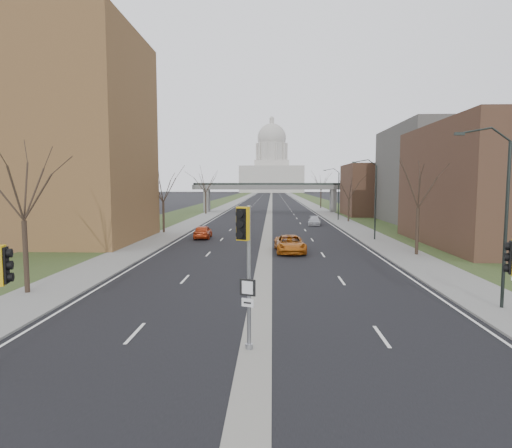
# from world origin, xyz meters

# --- Properties ---
(ground) EXTENTS (700.00, 700.00, 0.00)m
(ground) POSITION_xyz_m (0.00, 0.00, 0.00)
(ground) COLOR black
(ground) RESTS_ON ground
(road_surface) EXTENTS (20.00, 600.00, 0.01)m
(road_surface) POSITION_xyz_m (0.00, 150.00, 0.01)
(road_surface) COLOR black
(road_surface) RESTS_ON ground
(median_strip) EXTENTS (1.20, 600.00, 0.02)m
(median_strip) POSITION_xyz_m (0.00, 150.00, 0.00)
(median_strip) COLOR gray
(median_strip) RESTS_ON ground
(sidewalk_right) EXTENTS (4.00, 600.00, 0.12)m
(sidewalk_right) POSITION_xyz_m (12.00, 150.00, 0.06)
(sidewalk_right) COLOR gray
(sidewalk_right) RESTS_ON ground
(sidewalk_left) EXTENTS (4.00, 600.00, 0.12)m
(sidewalk_left) POSITION_xyz_m (-12.00, 150.00, 0.06)
(sidewalk_left) COLOR gray
(sidewalk_left) RESTS_ON ground
(grass_verge_right) EXTENTS (8.00, 600.00, 0.10)m
(grass_verge_right) POSITION_xyz_m (18.00, 150.00, 0.05)
(grass_verge_right) COLOR #263C1B
(grass_verge_right) RESTS_ON ground
(grass_verge_left) EXTENTS (8.00, 600.00, 0.10)m
(grass_verge_left) POSITION_xyz_m (-18.00, 150.00, 0.05)
(grass_verge_left) COLOR #263C1B
(grass_verge_left) RESTS_ON ground
(apartment_building) EXTENTS (25.00, 16.00, 22.00)m
(apartment_building) POSITION_xyz_m (-26.00, 30.00, 11.00)
(apartment_building) COLOR brown
(apartment_building) RESTS_ON ground
(commercial_block_near) EXTENTS (16.00, 20.00, 12.00)m
(commercial_block_near) POSITION_xyz_m (24.00, 28.00, 6.00)
(commercial_block_near) COLOR #503325
(commercial_block_near) RESTS_ON ground
(commercial_block_mid) EXTENTS (18.00, 22.00, 15.00)m
(commercial_block_mid) POSITION_xyz_m (28.00, 52.00, 7.50)
(commercial_block_mid) COLOR #514F4A
(commercial_block_mid) RESTS_ON ground
(commercial_block_far) EXTENTS (14.00, 14.00, 10.00)m
(commercial_block_far) POSITION_xyz_m (22.00, 70.00, 5.00)
(commercial_block_far) COLOR #503325
(commercial_block_far) RESTS_ON ground
(pedestrian_bridge) EXTENTS (34.00, 3.00, 6.45)m
(pedestrian_bridge) POSITION_xyz_m (0.00, 80.00, 4.84)
(pedestrian_bridge) COLOR slate
(pedestrian_bridge) RESTS_ON ground
(capitol) EXTENTS (48.00, 42.00, 55.75)m
(capitol) POSITION_xyz_m (0.00, 320.00, 18.60)
(capitol) COLOR beige
(capitol) RESTS_ON ground
(streetlight_near) EXTENTS (2.61, 0.20, 8.70)m
(streetlight_near) POSITION_xyz_m (10.99, 6.00, 6.95)
(streetlight_near) COLOR black
(streetlight_near) RESTS_ON sidewalk_right
(streetlight_mid) EXTENTS (2.61, 0.20, 8.70)m
(streetlight_mid) POSITION_xyz_m (10.99, 32.00, 6.95)
(streetlight_mid) COLOR black
(streetlight_mid) RESTS_ON sidewalk_right
(streetlight_far) EXTENTS (2.61, 0.20, 8.70)m
(streetlight_far) POSITION_xyz_m (10.99, 58.00, 6.95)
(streetlight_far) COLOR black
(streetlight_far) RESTS_ON sidewalk_right
(tree_left_a) EXTENTS (7.20, 7.20, 9.40)m
(tree_left_a) POSITION_xyz_m (-13.00, 8.00, 6.64)
(tree_left_a) COLOR #382B21
(tree_left_a) RESTS_ON sidewalk_left
(tree_left_b) EXTENTS (6.75, 6.75, 8.81)m
(tree_left_b) POSITION_xyz_m (-13.00, 38.00, 6.23)
(tree_left_b) COLOR #382B21
(tree_left_b) RESTS_ON sidewalk_left
(tree_left_c) EXTENTS (7.65, 7.65, 9.99)m
(tree_left_c) POSITION_xyz_m (-13.00, 72.00, 7.04)
(tree_left_c) COLOR #382B21
(tree_left_c) RESTS_ON sidewalk_left
(tree_right_a) EXTENTS (7.20, 7.20, 9.40)m
(tree_right_a) POSITION_xyz_m (13.00, 22.00, 6.64)
(tree_right_a) COLOR #382B21
(tree_right_a) RESTS_ON sidewalk_right
(tree_right_b) EXTENTS (6.30, 6.30, 8.22)m
(tree_right_b) POSITION_xyz_m (13.00, 55.00, 5.82)
(tree_right_b) COLOR #382B21
(tree_right_b) RESTS_ON sidewalk_right
(tree_right_c) EXTENTS (7.65, 7.65, 9.99)m
(tree_right_c) POSITION_xyz_m (13.00, 95.00, 7.04)
(tree_right_c) COLOR #382B21
(tree_right_c) RESTS_ON sidewalk_right
(signal_pole_median) EXTENTS (0.75, 0.89, 5.34)m
(signal_pole_median) POSITION_xyz_m (-0.35, 0.25, 3.72)
(signal_pole_median) COLOR gray
(signal_pole_median) RESTS_ON ground
(car_left_near) EXTENTS (1.94, 4.52, 1.52)m
(car_left_near) POSITION_xyz_m (-7.27, 33.11, 0.76)
(car_left_near) COLOR #B53814
(car_left_near) RESTS_ON ground
(car_left_far) EXTENTS (1.30, 3.73, 1.23)m
(car_left_far) POSITION_xyz_m (-4.28, 60.33, 0.61)
(car_left_far) COLOR black
(car_left_far) RESTS_ON ground
(car_right_near) EXTENTS (2.85, 5.68, 1.54)m
(car_right_near) POSITION_xyz_m (2.20, 23.33, 0.77)
(car_right_near) COLOR #AE5812
(car_right_near) RESTS_ON ground
(car_right_mid) EXTENTS (2.32, 4.63, 1.29)m
(car_right_mid) POSITION_xyz_m (6.95, 49.57, 0.64)
(car_right_mid) COLOR #B1B3BA
(car_right_mid) RESTS_ON ground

